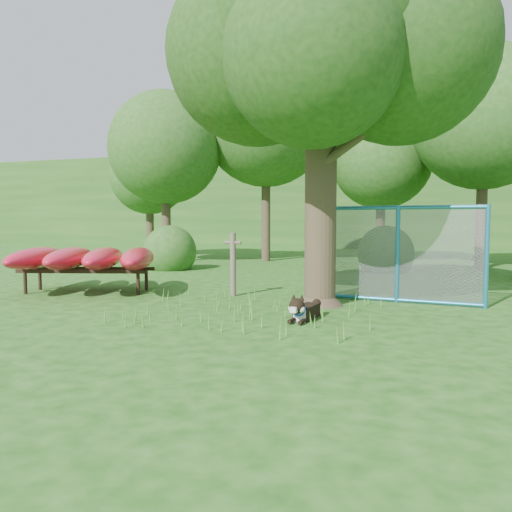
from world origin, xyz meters
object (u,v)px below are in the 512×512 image
(husky_dog, at_px, (303,310))
(fence_section, at_px, (397,254))
(oak_tree, at_px, (321,40))
(kayak_rack, at_px, (87,258))

(husky_dog, xyz_separation_m, fence_section, (1.37, 2.40, 0.81))
(husky_dog, distance_m, fence_section, 2.88)
(husky_dog, height_order, fence_section, fence_section)
(fence_section, bearing_deg, husky_dog, -113.26)
(oak_tree, distance_m, kayak_rack, 6.93)
(oak_tree, relative_size, fence_section, 2.29)
(kayak_rack, bearing_deg, oak_tree, -15.74)
(oak_tree, relative_size, husky_dog, 6.98)
(kayak_rack, relative_size, husky_dog, 3.74)
(oak_tree, height_order, kayak_rack, oak_tree)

